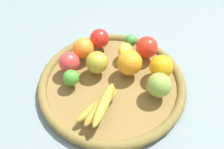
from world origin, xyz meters
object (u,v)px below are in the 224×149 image
Objects in this scene: lime_0 at (131,40)px; apple_0 at (100,39)px; orange_2 at (161,67)px; apple_4 at (159,85)px; orange_0 at (83,48)px; orange_1 at (129,62)px; apple_1 at (97,62)px; apple_2 at (69,62)px; lemon_0 at (125,51)px; lime_1 at (71,78)px; banana_bunch at (101,105)px; apple_3 at (147,47)px.

lime_0 is 0.64× the size of apple_0.
orange_2 and apple_4 have the same top height.
orange_1 is at bearing 125.53° from orange_0.
orange_1 is at bearing -39.90° from orange_2.
apple_1 is (0.09, -0.05, -0.00)m from orange_1.
orange_0 reaches higher than apple_0.
lime_0 is at bearing -162.17° from apple_1.
apple_0 reaches higher than apple_2.
orange_0 is (0.13, -0.26, -0.00)m from apple_4.
orange_0 reaches higher than lemon_0.
apple_4 is at bearing 115.72° from orange_0.
apple_0 is 1.36× the size of lime_1.
lemon_0 is at bearing 119.58° from apple_0.
apple_2 is 1.34× the size of lime_1.
orange_0 is at bearing -103.34° from banana_bunch.
orange_0 reaches higher than lime_0.
apple_0 is (0.12, -0.12, -0.00)m from apple_3.
lime_0 is (-0.24, -0.01, -0.01)m from apple_2.
apple_3 is 0.17m from apple_4.
apple_1 is at bearing 6.25° from lemon_0.
orange_2 is at bearing 146.06° from apple_2.
orange_2 is 1.01× the size of apple_4.
apple_2 is 0.30m from orange_2.
apple_2 is 0.91× the size of orange_2.
apple_2 is 1.04× the size of lemon_0.
lime_0 is at bearing -140.60° from lemon_0.
orange_1 reaches higher than apple_1.
apple_0 is (-0.06, -0.10, -0.00)m from apple_1.
banana_bunch is at bearing 7.38° from orange_2.
apple_3 is 1.01× the size of orange_2.
orange_2 reaches higher than apple_1.
orange_2 is at bearing 82.04° from apple_3.
lime_1 is at bearing 13.82° from lime_0.
apple_4 is at bearing 67.08° from apple_3.
lime_1 is (0.03, -0.14, -0.00)m from banana_bunch.
apple_4 is at bearing 123.46° from apple_1.
orange_1 is 1.59× the size of lime_1.
apple_1 reaches higher than apple_2.
banana_bunch reaches higher than lemon_0.
lemon_0 is at bearing 39.40° from lime_0.
apple_0 is at bearing -81.03° from orange_1.
orange_1 is 0.16m from apple_0.
orange_1 is 1.83× the size of lime_0.
apple_1 is at bearing 96.34° from orange_0.
orange_1 is 1.13× the size of orange_0.
lime_0 is (-0.08, -0.11, -0.02)m from orange_1.
apple_4 reaches higher than banana_bunch.
orange_1 is at bearing -77.47° from apple_4.
lemon_0 is (-0.18, -0.16, -0.00)m from banana_bunch.
apple_1 is 1.01× the size of orange_0.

